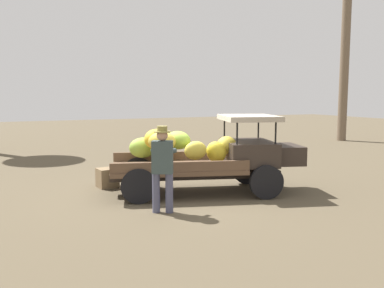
# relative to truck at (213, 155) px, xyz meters

# --- Properties ---
(ground_plane) EXTENTS (60.00, 60.00, 0.00)m
(ground_plane) POSITION_rel_truck_xyz_m (-0.77, 0.08, -0.89)
(ground_plane) COLOR brown
(truck) EXTENTS (4.66, 2.74, 1.82)m
(truck) POSITION_rel_truck_xyz_m (0.00, 0.00, 0.00)
(truck) COLOR #322922
(truck) RESTS_ON ground
(farmer) EXTENTS (0.57, 0.54, 1.70)m
(farmer) POSITION_rel_truck_xyz_m (-1.69, -1.08, 0.07)
(farmer) COLOR #4E506B
(farmer) RESTS_ON ground
(wooden_crate) EXTENTS (0.52, 0.52, 0.48)m
(wooden_crate) POSITION_rel_truck_xyz_m (-2.16, 1.58, -0.65)
(wooden_crate) COLOR olive
(wooden_crate) RESTS_ON ground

